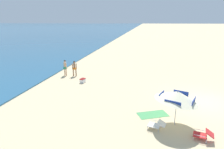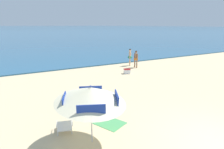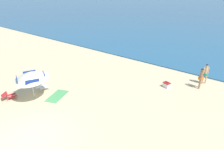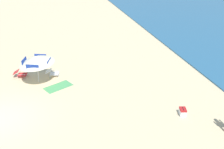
{
  "view_description": "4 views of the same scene",
  "coord_description": "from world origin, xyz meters",
  "px_view_note": "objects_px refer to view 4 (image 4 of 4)",
  "views": [
    {
      "loc": [
        -13.51,
        4.11,
        5.49
      ],
      "look_at": [
        0.85,
        6.67,
        1.4
      ],
      "focal_mm": 30.79,
      "sensor_mm": 36.0,
      "label": 1
    },
    {
      "loc": [
        -5.86,
        -2.96,
        3.84
      ],
      "look_at": [
        -0.17,
        7.3,
        0.81
      ],
      "focal_mm": 30.85,
      "sensor_mm": 36.0,
      "label": 2
    },
    {
      "loc": [
        7.81,
        -3.02,
        6.67
      ],
      "look_at": [
        -0.83,
        7.3,
        0.91
      ],
      "focal_mm": 30.85,
      "sensor_mm": 36.0,
      "label": 3
    },
    {
      "loc": [
        14.68,
        1.83,
        9.66
      ],
      "look_at": [
        -0.95,
        6.68,
        1.27
      ],
      "focal_mm": 48.1,
      "sensor_mm": 36.0,
      "label": 4
    }
  ],
  "objects_px": {
    "beach_umbrella_striped_main": "(36,60)",
    "lounge_chair_under_umbrella": "(52,73)",
    "cooler_box": "(183,112)",
    "beach_towel": "(58,87)",
    "lounge_chair_beside_umbrella": "(20,74)"
  },
  "relations": [
    {
      "from": "lounge_chair_under_umbrella",
      "to": "beach_towel",
      "type": "relative_size",
      "value": 0.55
    },
    {
      "from": "beach_umbrella_striped_main",
      "to": "beach_towel",
      "type": "bearing_deg",
      "value": 49.21
    },
    {
      "from": "lounge_chair_beside_umbrella",
      "to": "beach_towel",
      "type": "height_order",
      "value": "lounge_chair_beside_umbrella"
    },
    {
      "from": "beach_towel",
      "to": "cooler_box",
      "type": "bearing_deg",
      "value": 49.67
    },
    {
      "from": "beach_umbrella_striped_main",
      "to": "lounge_chair_under_umbrella",
      "type": "bearing_deg",
      "value": 123.29
    },
    {
      "from": "beach_umbrella_striped_main",
      "to": "beach_towel",
      "type": "xyz_separation_m",
      "value": [
        0.98,
        1.14,
        -1.68
      ]
    },
    {
      "from": "beach_umbrella_striped_main",
      "to": "beach_towel",
      "type": "distance_m",
      "value": 2.25
    },
    {
      "from": "beach_umbrella_striped_main",
      "to": "cooler_box",
      "type": "bearing_deg",
      "value": 49.6
    },
    {
      "from": "cooler_box",
      "to": "beach_towel",
      "type": "relative_size",
      "value": 0.32
    },
    {
      "from": "lounge_chair_under_umbrella",
      "to": "beach_towel",
      "type": "xyz_separation_m",
      "value": [
        1.63,
        0.15,
        -0.27
      ]
    },
    {
      "from": "beach_umbrella_striped_main",
      "to": "lounge_chair_beside_umbrella",
      "type": "distance_m",
      "value": 2.17
    },
    {
      "from": "lounge_chair_beside_umbrella",
      "to": "cooler_box",
      "type": "xyz_separation_m",
      "value": [
        7.41,
        8.48,
        -0.07
      ]
    },
    {
      "from": "lounge_chair_under_umbrella",
      "to": "lounge_chair_beside_umbrella",
      "type": "distance_m",
      "value": 2.21
    },
    {
      "from": "beach_umbrella_striped_main",
      "to": "beach_towel",
      "type": "relative_size",
      "value": 1.56
    },
    {
      "from": "cooler_box",
      "to": "lounge_chair_beside_umbrella",
      "type": "bearing_deg",
      "value": -131.15
    }
  ]
}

